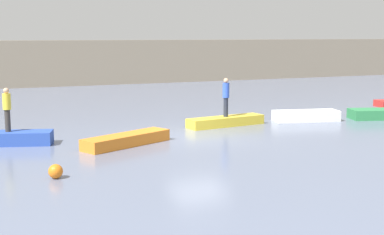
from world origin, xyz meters
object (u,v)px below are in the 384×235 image
(rowboat_white, at_px, (306,116))
(mooring_buoy, at_px, (56,171))
(rowboat_blue, at_px, (9,138))
(person_yellow_shirt, at_px, (7,107))
(rowboat_yellow, at_px, (226,121))
(rowboat_green, at_px, (381,114))
(person_blue_shirt, at_px, (226,95))
(rowboat_orange, at_px, (127,140))

(rowboat_white, xyz_separation_m, mooring_buoy, (-13.54, -6.39, -0.04))
(rowboat_blue, relative_size, person_yellow_shirt, 1.94)
(rowboat_white, bearing_deg, rowboat_blue, -165.44)
(rowboat_yellow, distance_m, rowboat_green, 8.49)
(rowboat_white, bearing_deg, mooring_buoy, -141.88)
(rowboat_yellow, distance_m, mooring_buoy, 11.24)
(rowboat_blue, bearing_deg, person_blue_shirt, 21.17)
(rowboat_yellow, relative_size, mooring_buoy, 8.89)
(rowboat_blue, bearing_deg, rowboat_orange, -7.59)
(rowboat_blue, relative_size, rowboat_white, 1.03)
(rowboat_blue, relative_size, mooring_buoy, 7.62)
(rowboat_blue, xyz_separation_m, person_yellow_shirt, (-0.00, 0.00, 1.24))
(rowboat_green, bearing_deg, mooring_buoy, -145.73)
(rowboat_orange, relative_size, rowboat_white, 1.18)
(rowboat_yellow, bearing_deg, rowboat_blue, 175.75)
(rowboat_yellow, xyz_separation_m, person_yellow_shirt, (-9.97, -0.64, 1.27))
(rowboat_blue, distance_m, rowboat_yellow, 9.99)
(mooring_buoy, bearing_deg, rowboat_blue, 98.28)
(person_blue_shirt, distance_m, person_yellow_shirt, 9.99)
(rowboat_yellow, xyz_separation_m, mooring_buoy, (-9.10, -6.61, -0.00))
(rowboat_blue, bearing_deg, mooring_buoy, -64.24)
(rowboat_yellow, distance_m, person_yellow_shirt, 10.07)
(person_blue_shirt, relative_size, mooring_buoy, 4.15)
(rowboat_orange, xyz_separation_m, person_yellow_shirt, (-4.27, 2.00, 1.27))
(rowboat_white, relative_size, person_blue_shirt, 1.78)
(rowboat_white, xyz_separation_m, person_yellow_shirt, (-14.41, -0.43, 1.24))
(rowboat_orange, height_order, person_yellow_shirt, person_yellow_shirt)
(rowboat_green, distance_m, person_blue_shirt, 8.58)
(rowboat_yellow, height_order, person_yellow_shirt, person_yellow_shirt)
(rowboat_blue, relative_size, rowboat_orange, 0.87)
(rowboat_white, relative_size, rowboat_green, 1.04)
(mooring_buoy, bearing_deg, person_yellow_shirt, 98.28)
(rowboat_green, xyz_separation_m, person_yellow_shirt, (-18.38, 0.54, 1.24))
(person_blue_shirt, bearing_deg, mooring_buoy, -144.01)
(rowboat_yellow, height_order, rowboat_green, rowboat_green)
(mooring_buoy, bearing_deg, rowboat_white, 25.26)
(person_blue_shirt, bearing_deg, rowboat_green, -7.98)
(rowboat_orange, relative_size, rowboat_green, 1.22)
(rowboat_blue, distance_m, mooring_buoy, 6.03)
(person_yellow_shirt, relative_size, mooring_buoy, 3.92)
(rowboat_green, relative_size, mooring_buoy, 7.14)
(rowboat_orange, bearing_deg, rowboat_yellow, 0.18)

